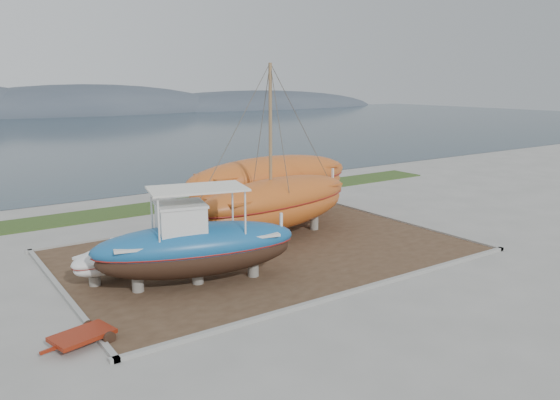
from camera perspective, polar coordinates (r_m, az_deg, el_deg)
ground at (r=22.44m, az=4.26°, el=-7.97°), size 140.00×140.00×0.00m
dirt_patch at (r=25.49m, az=-1.41°, el=-5.35°), size 18.00×12.00×0.06m
curb_frame at (r=25.47m, az=-1.41°, el=-5.26°), size 18.60×12.60×0.15m
grass_strip at (r=35.34m, az=-11.71°, el=-0.56°), size 44.00×3.00×0.08m
sea at (r=87.68m, az=-25.97°, el=6.02°), size 260.00×100.00×0.04m
blue_caique at (r=21.13m, az=-8.73°, el=-3.79°), size 8.23×4.24×3.79m
white_dinghy at (r=23.02m, az=-16.38°, el=-6.00°), size 4.76×3.26×1.34m
orange_sailboat at (r=26.28m, az=-0.25°, el=4.80°), size 9.81×4.46×8.53m
orange_bare_hull at (r=30.66m, az=-0.95°, el=1.13°), size 10.87×3.78×3.51m
red_trailer at (r=17.94m, az=-19.93°, el=-13.47°), size 2.85×1.90×0.37m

